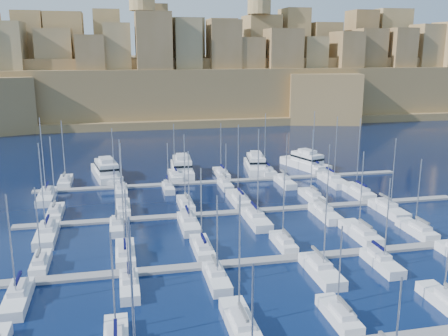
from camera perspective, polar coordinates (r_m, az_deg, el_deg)
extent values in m
plane|color=black|center=(84.78, 4.79, -7.15)|extent=(600.00, 600.00, 0.00)
cube|color=slate|center=(74.17, 7.51, -10.18)|extent=(84.00, 2.00, 0.40)
cube|color=slate|center=(93.76, 3.02, -4.93)|extent=(84.00, 2.00, 0.40)
cube|color=slate|center=(114.24, 0.15, -1.52)|extent=(84.00, 2.00, 0.40)
cube|color=silver|center=(54.11, -12.26, -18.23)|extent=(1.76, 3.78, 0.70)
cylinder|color=#9EA0A8|center=(52.74, -12.55, -12.75)|extent=(0.18, 0.18, 11.00)
cube|color=#060733|center=(53.21, -12.32, -17.51)|extent=(0.35, 3.36, 0.35)
cube|color=white|center=(57.14, 1.84, -17.37)|extent=(2.85, 9.49, 1.67)
cube|color=silver|center=(55.75, 2.09, -16.82)|extent=(1.99, 4.27, 0.70)
cylinder|color=#9EA0A8|center=(54.01, 1.78, -10.08)|extent=(0.18, 0.18, 13.75)
cube|color=#595B60|center=(54.82, 2.23, -16.11)|extent=(0.35, 3.80, 0.35)
cube|color=white|center=(59.96, 12.97, -16.19)|extent=(2.41, 8.02, 1.60)
cube|color=silver|center=(58.78, 13.37, -15.57)|extent=(1.68, 3.61, 0.70)
cylinder|color=#9EA0A8|center=(57.70, 13.10, -11.06)|extent=(0.18, 0.18, 9.83)
cube|color=#595B60|center=(57.96, 13.60, -14.85)|extent=(0.35, 3.21, 0.35)
cube|color=white|center=(66.68, 23.96, -13.86)|extent=(2.56, 8.54, 1.63)
cylinder|color=#9EA0A8|center=(40.42, -10.32, -16.66)|extent=(0.18, 0.18, 16.56)
cylinder|color=#9EA0A8|center=(43.64, 3.25, -17.81)|extent=(0.18, 0.18, 11.72)
cylinder|color=#9EA0A8|center=(50.37, 19.27, -16.13)|extent=(0.18, 0.18, 8.66)
cube|color=white|center=(75.47, -20.19, -10.27)|extent=(2.26, 7.52, 1.58)
cube|color=silver|center=(74.35, -20.34, -9.69)|extent=(1.58, 3.38, 0.70)
cylinder|color=#9EA0A8|center=(73.72, -20.52, -5.92)|extent=(0.18, 0.18, 10.27)
cube|color=#595B60|center=(73.61, -20.44, -9.05)|extent=(0.35, 3.01, 0.35)
cube|color=white|center=(75.34, -11.21, -9.67)|extent=(2.75, 9.18, 1.66)
cube|color=silver|center=(74.04, -11.24, -9.10)|extent=(1.93, 4.13, 0.70)
cylinder|color=#9EA0A8|center=(73.50, -11.45, -4.89)|extent=(0.18, 0.18, 11.27)
cube|color=#060733|center=(73.22, -11.27, -8.48)|extent=(0.35, 3.67, 0.35)
cube|color=white|center=(75.97, -2.52, -9.22)|extent=(2.59, 8.64, 1.63)
cube|color=silver|center=(74.73, -2.41, -8.64)|extent=(1.81, 3.89, 0.70)
cylinder|color=#9EA0A8|center=(74.07, -2.62, -4.38)|extent=(0.18, 0.18, 11.55)
cube|color=#060733|center=(73.95, -2.36, -8.02)|extent=(0.35, 3.46, 0.35)
cube|color=white|center=(78.45, 6.80, -8.57)|extent=(2.29, 7.64, 1.58)
cube|color=silver|center=(77.35, 7.00, -7.99)|extent=(1.61, 3.44, 0.70)
cylinder|color=#9EA0A8|center=(76.73, 6.83, -4.28)|extent=(0.18, 0.18, 10.50)
cube|color=#595B60|center=(76.64, 7.12, -7.36)|extent=(0.35, 3.06, 0.35)
cube|color=white|center=(84.61, 15.29, -7.25)|extent=(3.05, 10.16, 1.71)
cube|color=silver|center=(83.36, 15.66, -6.71)|extent=(2.13, 4.57, 0.70)
cylinder|color=#9EA0A8|center=(82.82, 15.44, -2.47)|extent=(0.18, 0.18, 12.67)
cube|color=#595B60|center=(82.59, 15.87, -6.14)|extent=(0.35, 4.06, 0.35)
cube|color=white|center=(88.92, 21.15, -6.69)|extent=(2.67, 8.89, 1.64)
cube|color=silver|center=(87.85, 21.53, -6.16)|extent=(1.87, 4.00, 0.70)
cylinder|color=#9EA0A8|center=(87.37, 21.35, -2.63)|extent=(0.18, 0.18, 11.22)
cube|color=#595B60|center=(87.17, 21.75, -5.60)|extent=(0.35, 3.55, 0.35)
cube|color=white|center=(66.49, -22.51, -13.78)|extent=(2.72, 9.05, 1.65)
cube|color=silver|center=(66.78, -22.47, -12.53)|extent=(1.90, 4.07, 0.70)
cylinder|color=#9EA0A8|center=(63.26, -23.17, -8.22)|extent=(0.18, 0.18, 12.53)
cube|color=#060733|center=(66.74, -22.49, -11.55)|extent=(0.35, 3.62, 0.35)
cube|color=white|center=(65.74, -10.75, -13.27)|extent=(2.39, 7.97, 1.60)
cube|color=silver|center=(65.96, -10.82, -12.07)|extent=(1.67, 3.59, 0.70)
cylinder|color=#9EA0A8|center=(62.59, -11.02, -7.78)|extent=(0.18, 0.18, 12.20)
cube|color=#060733|center=(65.88, -10.87, -11.10)|extent=(0.35, 3.19, 0.35)
cube|color=white|center=(66.58, -0.83, -12.64)|extent=(2.51, 8.36, 1.62)
cube|color=silver|center=(66.82, -0.98, -11.44)|extent=(1.76, 3.76, 0.70)
cylinder|color=#9EA0A8|center=(63.70, -0.78, -7.79)|extent=(0.18, 0.18, 10.79)
cube|color=#595B60|center=(66.76, -1.06, -10.48)|extent=(0.35, 3.35, 0.35)
cube|color=white|center=(69.80, 11.08, -11.58)|extent=(2.98, 9.95, 1.70)
cube|color=silver|center=(70.14, 10.80, -10.37)|extent=(2.09, 4.48, 0.70)
cylinder|color=#9EA0A8|center=(66.85, 11.50, -6.59)|extent=(0.18, 0.18, 11.60)
cube|color=#595B60|center=(70.14, 10.68, -9.43)|extent=(0.35, 3.98, 0.35)
cube|color=white|center=(74.34, 17.60, -10.41)|extent=(2.56, 8.52, 1.63)
cube|color=silver|center=(74.57, 17.35, -9.34)|extent=(1.79, 3.83, 0.70)
cylinder|color=#9EA0A8|center=(71.62, 18.15, -5.64)|extent=(0.18, 0.18, 11.72)
cube|color=#060733|center=(74.52, 17.24, -8.48)|extent=(0.35, 3.41, 0.35)
cube|color=white|center=(96.47, -18.68, -4.92)|extent=(2.59, 8.63, 1.63)
cube|color=silver|center=(95.30, -18.79, -4.42)|extent=(1.81, 3.88, 0.70)
cylinder|color=#9EA0A8|center=(94.87, -18.99, -0.55)|extent=(0.18, 0.18, 13.32)
cube|color=#595B60|center=(94.58, -18.86, -3.89)|extent=(0.35, 3.45, 0.35)
cube|color=white|center=(95.76, -11.46, -4.60)|extent=(2.61, 8.71, 1.64)
cube|color=silver|center=(94.58, -11.48, -4.09)|extent=(1.83, 3.92, 0.70)
cylinder|color=#9EA0A8|center=(94.35, -11.65, -0.66)|extent=(0.18, 0.18, 11.71)
cube|color=#595B60|center=(93.85, -11.51, -3.55)|extent=(0.35, 3.48, 0.35)
cube|color=white|center=(96.50, -4.41, -4.22)|extent=(2.61, 8.69, 1.63)
cube|color=silver|center=(95.33, -4.35, -3.71)|extent=(1.82, 3.91, 0.70)
cylinder|color=#9EA0A8|center=(94.97, -4.52, 0.02)|extent=(0.18, 0.18, 12.83)
cube|color=#595B60|center=(94.61, -4.32, -3.17)|extent=(0.35, 3.48, 0.35)
cube|color=white|center=(99.16, 1.67, -3.67)|extent=(3.10, 10.34, 1.72)
cube|color=silver|center=(97.84, 1.82, -3.17)|extent=(2.17, 4.65, 0.70)
cylinder|color=#9EA0A8|center=(97.60, 1.63, 0.86)|extent=(0.18, 0.18, 14.11)
cube|color=#060733|center=(97.07, 1.90, -2.66)|extent=(0.35, 4.14, 0.35)
cube|color=white|center=(102.90, 9.95, -3.25)|extent=(2.60, 8.66, 1.63)
cube|color=silver|center=(101.80, 10.15, -2.76)|extent=(1.82, 3.90, 0.70)
cylinder|color=#9EA0A8|center=(101.45, 10.02, 0.76)|extent=(0.18, 0.18, 12.95)
cube|color=#595B60|center=(101.13, 10.27, -2.25)|extent=(0.35, 3.47, 0.35)
cube|color=white|center=(108.03, 14.98, -2.68)|extent=(3.18, 10.59, 1.73)
cube|color=silver|center=(106.81, 15.27, -2.21)|extent=(2.22, 4.77, 0.70)
cylinder|color=#9EA0A8|center=(106.57, 15.12, 1.62)|extent=(0.18, 0.18, 14.61)
cube|color=#060733|center=(106.08, 15.44, -1.73)|extent=(0.35, 4.24, 0.35)
cube|color=white|center=(85.65, -19.59, -7.30)|extent=(3.14, 10.45, 1.72)
cube|color=silver|center=(86.22, -19.57, -6.31)|extent=(2.20, 4.70, 0.70)
cylinder|color=#9EA0A8|center=(82.74, -20.07, -2.20)|extent=(0.18, 0.18, 14.39)
cube|color=#060733|center=(86.37, -19.58, -5.53)|extent=(0.35, 4.18, 0.35)
cube|color=white|center=(86.19, -12.15, -6.72)|extent=(2.26, 7.55, 1.58)
cube|color=silver|center=(86.52, -12.19, -5.84)|extent=(1.58, 3.40, 0.70)
cylinder|color=#9EA0A8|center=(84.04, -12.34, -3.12)|extent=(0.18, 0.18, 9.92)
cube|color=#595B60|center=(86.55, -12.22, -5.10)|extent=(0.35, 3.02, 0.35)
cube|color=white|center=(85.81, -4.03, -6.49)|extent=(2.95, 9.82, 1.69)
cube|color=silver|center=(86.33, -4.14, -5.52)|extent=(2.06, 4.42, 0.70)
cylinder|color=#9EA0A8|center=(83.24, -4.06, -2.16)|extent=(0.18, 0.18, 12.02)
cube|color=#060733|center=(86.45, -4.20, -4.76)|extent=(0.35, 3.93, 0.35)
cube|color=white|center=(87.91, 3.73, -5.98)|extent=(3.09, 10.29, 1.71)
cube|color=silver|center=(88.45, 3.56, -5.02)|extent=(2.16, 4.63, 0.70)
cylinder|color=#9EA0A8|center=(84.97, 3.91, -0.67)|extent=(0.18, 0.18, 15.32)
cube|color=#060733|center=(88.60, 3.48, -4.28)|extent=(0.35, 4.12, 0.35)
cube|color=white|center=(92.48, 11.49, -5.24)|extent=(2.87, 9.57, 1.68)
cube|color=silver|center=(92.94, 11.29, -4.36)|extent=(2.01, 4.31, 0.70)
cylinder|color=#9EA0A8|center=(90.09, 11.81, -1.14)|extent=(0.18, 0.18, 12.23)
cube|color=#595B60|center=(93.05, 11.20, -3.66)|extent=(0.35, 3.83, 0.35)
cube|color=white|center=(97.71, 18.31, -4.64)|extent=(3.08, 10.27, 1.71)
cube|color=silver|center=(98.20, 18.07, -3.79)|extent=(2.16, 4.62, 0.70)
cylinder|color=#9EA0A8|center=(95.35, 18.79, -0.56)|extent=(0.18, 0.18, 12.84)
cube|color=#595B60|center=(98.32, 17.96, -3.12)|extent=(0.35, 4.11, 0.35)
cube|color=white|center=(117.69, -17.66, -1.56)|extent=(2.71, 9.04, 1.65)
cube|color=silver|center=(116.53, -17.74, -1.11)|extent=(1.90, 4.07, 0.70)
cylinder|color=#9EA0A8|center=(116.51, -17.90, 2.00)|extent=(0.18, 0.18, 13.09)
cube|color=#595B60|center=(115.84, -17.80, -0.66)|extent=(0.35, 3.62, 0.35)
cube|color=white|center=(116.70, -12.42, -1.36)|extent=(2.49, 8.28, 1.61)
cube|color=silver|center=(115.61, -12.45, -0.91)|extent=(1.74, 3.73, 0.70)
cylinder|color=#9EA0A8|center=(115.67, -12.58, 1.74)|extent=(0.18, 0.18, 11.12)
cube|color=#060733|center=(114.96, -12.47, -0.45)|extent=(0.35, 3.31, 0.35)
cube|color=white|center=(117.68, -5.63, -0.97)|extent=(2.69, 8.97, 1.65)
cube|color=silver|center=(116.53, -5.59, -0.52)|extent=(1.88, 4.04, 0.70)
cylinder|color=#9EA0A8|center=(116.65, -5.73, 2.23)|extent=(0.18, 0.18, 11.58)
cube|color=#060733|center=(115.85, -5.58, -0.07)|extent=(0.35, 3.59, 0.35)
cube|color=white|center=(119.32, -0.31, -0.70)|extent=(2.65, 8.83, 1.64)
cube|color=silver|center=(118.19, -0.23, -0.26)|extent=(1.85, 3.97, 0.70)
cylinder|color=#9EA0A8|center=(118.31, -0.36, 2.40)|extent=(0.18, 0.18, 11.37)
cube|color=#060733|center=(117.53, -0.18, 0.19)|extent=(0.35, 3.53, 0.35)
cube|color=white|center=(122.53, 4.71, -0.35)|extent=(3.00, 10.00, 1.70)
cube|color=silver|center=(121.32, 4.86, 0.08)|extent=(2.10, 4.50, 0.70)
cylinder|color=#9EA0A8|center=(121.43, 4.71, 3.14)|extent=(0.18, 0.18, 13.29)
cube|color=#060733|center=(120.62, 4.94, 0.52)|extent=(0.35, 4.00, 0.35)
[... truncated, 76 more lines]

